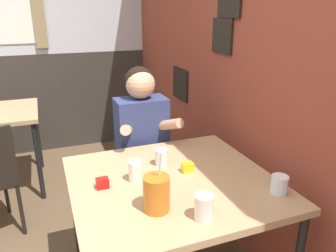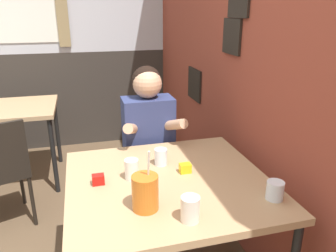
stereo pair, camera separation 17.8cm
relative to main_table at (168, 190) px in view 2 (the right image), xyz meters
name	(u,v)px [view 2 (the right image)]	position (x,y,z in m)	size (l,w,h in m)	color
brick_wall_right	(208,37)	(0.62, 1.07, 0.68)	(0.08, 4.70, 2.70)	brown
back_wall	(47,29)	(-0.69, 2.45, 0.68)	(5.53, 0.09, 2.70)	silver
main_table	(168,190)	(0.00, 0.00, 0.00)	(1.02, 0.96, 0.73)	tan
background_table	(9,116)	(-1.04, 1.65, -0.02)	(0.81, 0.72, 0.73)	tan
person_seated	(149,149)	(0.03, 0.63, -0.04)	(0.42, 0.40, 1.21)	navy
cocktail_pitcher	(145,193)	(-0.16, -0.22, 0.14)	(0.12, 0.12, 0.28)	#C6661E
glass_near_pitcher	(161,157)	(0.01, 0.18, 0.11)	(0.07, 0.07, 0.09)	silver
glass_center	(132,169)	(-0.18, 0.06, 0.11)	(0.07, 0.07, 0.11)	silver
glass_far_side	(190,209)	(0.00, -0.35, 0.11)	(0.08, 0.08, 0.11)	silver
glass_by_brick	(275,190)	(0.42, -0.30, 0.10)	(0.08, 0.08, 0.09)	silver
condiment_ketchup	(98,180)	(-0.35, 0.05, 0.08)	(0.06, 0.04, 0.05)	#B7140F
condiment_mustard	(185,168)	(0.11, 0.05, 0.08)	(0.06, 0.04, 0.05)	yellow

